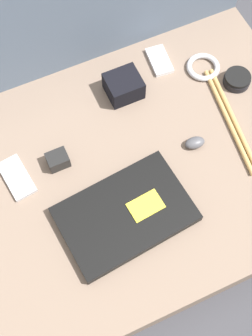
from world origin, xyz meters
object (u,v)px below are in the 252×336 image
at_px(camera_pouch, 124,86).
at_px(phone_black, 159,61).
at_px(speaker_puck, 237,79).
at_px(phone_silver, 17,178).
at_px(charger_brick, 58,160).
at_px(computer_mouse, 195,143).
at_px(laptop, 125,214).

bearing_deg(camera_pouch, phone_black, 20.96).
relative_size(speaker_puck, phone_silver, 0.61).
distance_m(speaker_puck, charger_brick, 0.60).
relative_size(computer_mouse, phone_black, 0.56).
bearing_deg(charger_brick, camera_pouch, 27.92).
bearing_deg(charger_brick, computer_mouse, -16.01).
height_order(speaker_puck, charger_brick, charger_brick).
height_order(laptop, camera_pouch, camera_pouch).
relative_size(speaker_puck, camera_pouch, 0.81).
bearing_deg(camera_pouch, phone_silver, -160.64).
bearing_deg(phone_silver, speaker_puck, -5.22).
height_order(laptop, computer_mouse, laptop).
bearing_deg(laptop, computer_mouse, 17.40).
distance_m(laptop, speaker_puck, 0.55).
relative_size(laptop, speaker_puck, 4.41).
relative_size(laptop, charger_brick, 6.17).
xyz_separation_m(speaker_puck, phone_silver, (-0.72, -0.03, -0.01)).
distance_m(computer_mouse, phone_black, 0.31).
bearing_deg(charger_brick, phone_silver, 177.96).
xyz_separation_m(phone_silver, charger_brick, (0.12, -0.00, 0.02)).
xyz_separation_m(computer_mouse, charger_brick, (-0.38, 0.11, 0.01)).
bearing_deg(phone_black, laptop, -120.29).
bearing_deg(phone_silver, charger_brick, -9.33).
relative_size(computer_mouse, charger_brick, 1.06).
distance_m(computer_mouse, speaker_puck, 0.26).
bearing_deg(computer_mouse, charger_brick, 171.48).
xyz_separation_m(laptop, phone_silver, (-0.23, 0.23, -0.01)).
xyz_separation_m(laptop, computer_mouse, (0.27, 0.11, -0.00)).
bearing_deg(computer_mouse, camera_pouch, 121.45).
distance_m(computer_mouse, charger_brick, 0.39).
relative_size(speaker_puck, phone_black, 0.74).
xyz_separation_m(computer_mouse, phone_silver, (-0.50, 0.11, -0.01)).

